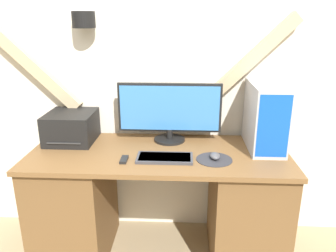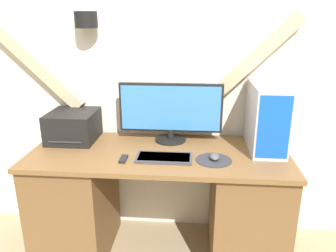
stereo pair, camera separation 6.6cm
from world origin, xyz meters
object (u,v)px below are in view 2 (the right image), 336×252
monitor (171,110)px  printer (73,126)px  keyboard (164,158)px  remote_control (123,159)px  mouse (214,157)px  computer_tower (267,117)px

monitor → printer: monitor is taller
keyboard → remote_control: size_ratio=3.33×
keyboard → remote_control: 0.24m
printer → mouse: bearing=-15.2°
mouse → printer: size_ratio=0.27×
keyboard → remote_control: (-0.24, -0.03, -0.00)m
mouse → remote_control: (-0.55, -0.05, -0.01)m
keyboard → mouse: (0.30, 0.02, 0.01)m
keyboard → remote_control: bearing=-172.0°
mouse → computer_tower: computer_tower is taller
mouse → printer: bearing=164.8°
computer_tower → monitor: bearing=171.6°
monitor → computer_tower: computer_tower is taller
remote_control → keyboard: bearing=8.0°
keyboard → printer: size_ratio=1.01×
computer_tower → mouse: bearing=-147.0°
printer → remote_control: size_ratio=3.30×
keyboard → computer_tower: bearing=20.1°
monitor → printer: bearing=-176.2°
keyboard → computer_tower: 0.70m
monitor → mouse: size_ratio=7.65×
mouse → remote_control: mouse is taller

